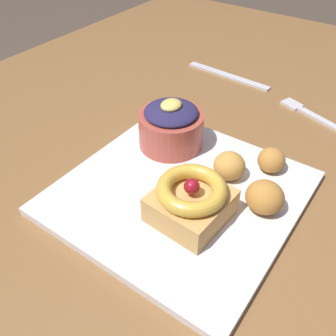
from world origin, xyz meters
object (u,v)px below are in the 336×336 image
at_px(front_plate, 180,193).
at_px(fritter_front, 229,166).
at_px(cake_slice, 191,200).
at_px(fritter_middle, 265,197).
at_px(fritter_back, 271,160).
at_px(berry_ramekin, 170,127).
at_px(fork, 307,112).
at_px(knife, 228,76).

distance_m(front_plate, fritter_front, 0.08).
bearing_deg(cake_slice, front_plate, 48.70).
relative_size(fritter_middle, fritter_back, 1.23).
xyz_separation_m(berry_ramekin, fork, (0.23, -0.14, -0.04)).
xyz_separation_m(front_plate, fork, (0.31, -0.07, -0.00)).
xyz_separation_m(front_plate, fritter_front, (0.06, -0.04, 0.03)).
distance_m(front_plate, knife, 0.37).
bearing_deg(fritter_back, fritter_front, 139.22).
distance_m(front_plate, fritter_back, 0.14).
distance_m(cake_slice, fritter_back, 0.15).
bearing_deg(fritter_back, cake_slice, 162.64).
bearing_deg(berry_ramekin, knife, 9.68).
bearing_deg(fork, fritter_middle, 117.16).
relative_size(front_plate, fritter_middle, 6.15).
bearing_deg(front_plate, cake_slice, -131.30).
distance_m(fritter_back, knife, 0.32).
xyz_separation_m(fritter_back, fork, (0.20, 0.01, -0.03)).
xyz_separation_m(front_plate, fritter_middle, (0.03, -0.11, 0.03)).
xyz_separation_m(berry_ramekin, knife, (0.28, 0.05, -0.04)).
distance_m(front_plate, fork, 0.32).
xyz_separation_m(fritter_front, fritter_middle, (-0.03, -0.07, 0.00)).
height_order(fritter_front, fritter_back, fritter_front).
relative_size(front_plate, knife, 1.57).
height_order(cake_slice, fritter_middle, cake_slice).
distance_m(fritter_middle, knife, 0.39).
bearing_deg(fritter_back, berry_ramekin, 102.58).
relative_size(front_plate, fritter_front, 6.78).
height_order(cake_slice, fritter_front, cake_slice).
bearing_deg(knife, berry_ramekin, 103.15).
distance_m(front_plate, cake_slice, 0.06).
relative_size(cake_slice, fritter_back, 2.36).
height_order(fritter_front, fritter_middle, fritter_middle).
bearing_deg(berry_ramekin, fork, -30.61).
bearing_deg(fritter_back, fritter_middle, -162.75).
height_order(front_plate, fork, front_plate).
height_order(front_plate, fritter_middle, fritter_middle).
bearing_deg(fork, knife, 5.48).
height_order(fritter_front, knife, fritter_front).
relative_size(front_plate, cake_slice, 3.20).
bearing_deg(fritter_middle, berry_ramekin, 75.70).
bearing_deg(berry_ramekin, cake_slice, -135.29).
bearing_deg(cake_slice, fritter_middle, -47.36).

